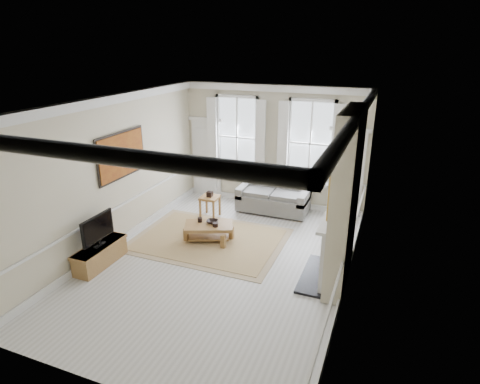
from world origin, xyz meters
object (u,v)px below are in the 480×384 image
at_px(sofa, 274,199).
at_px(side_table, 210,200).
at_px(coffee_table, 209,227).
at_px(tv_stand, 100,255).

distance_m(sofa, side_table, 1.79).
bearing_deg(coffee_table, side_table, 91.43).
xyz_separation_m(sofa, tv_stand, (-2.55, -4.12, -0.14)).
height_order(side_table, coffee_table, side_table).
distance_m(side_table, coffee_table, 1.40).
bearing_deg(side_table, coffee_table, -65.73).
relative_size(sofa, side_table, 3.33).
height_order(sofa, coffee_table, sofa).
relative_size(sofa, coffee_table, 1.50).
bearing_deg(sofa, tv_stand, -121.77).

